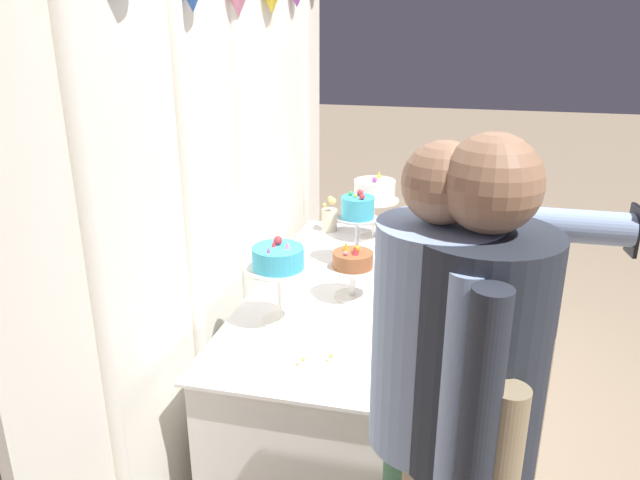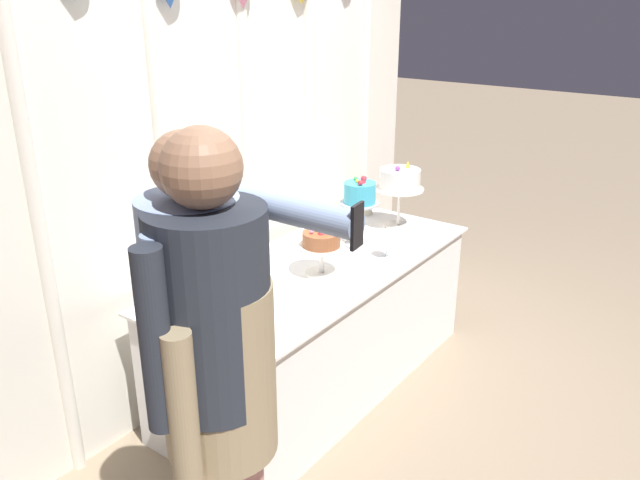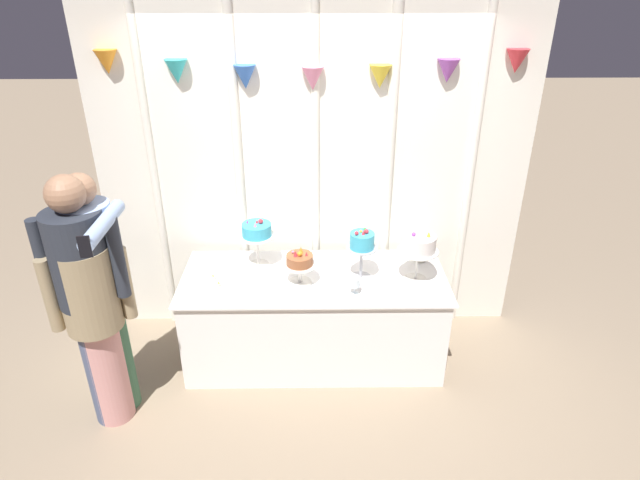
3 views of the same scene
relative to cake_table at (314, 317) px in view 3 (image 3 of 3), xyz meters
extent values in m
plane|color=gray|center=(0.00, -0.10, -0.36)|extent=(24.00, 24.00, 0.00)
cube|color=white|center=(0.00, 0.53, 0.93)|extent=(3.34, 0.04, 2.58)
cylinder|color=white|center=(-1.23, 0.50, 0.93)|extent=(0.06, 0.06, 2.58)
cylinder|color=white|center=(-0.57, 0.50, 0.93)|extent=(0.07, 0.07, 2.58)
cylinder|color=white|center=(0.02, 0.50, 0.93)|extent=(0.06, 0.06, 2.58)
cylinder|color=white|center=(0.58, 0.50, 0.93)|extent=(0.08, 0.08, 2.58)
cylinder|color=white|center=(1.22, 0.50, 0.93)|extent=(0.07, 0.07, 2.58)
cone|color=orange|center=(-1.43, 0.47, 1.83)|extent=(0.16, 0.16, 0.16)
cone|color=#2DB2B7|center=(-0.95, 0.47, 1.76)|extent=(0.16, 0.16, 0.16)
cone|color=blue|center=(-0.48, 0.47, 1.72)|extent=(0.16, 0.16, 0.16)
cone|color=pink|center=(0.00, 0.47, 1.71)|extent=(0.16, 0.16, 0.16)
cone|color=yellow|center=(0.48, 0.47, 1.72)|extent=(0.16, 0.16, 0.16)
cone|color=purple|center=(0.95, 0.47, 1.76)|extent=(0.16, 0.16, 0.16)
cone|color=#DB333D|center=(1.43, 0.47, 1.83)|extent=(0.16, 0.16, 0.16)
cube|color=white|center=(0.00, 0.00, -0.01)|extent=(1.91, 0.77, 0.71)
cube|color=white|center=(0.00, 0.00, 0.36)|extent=(1.96, 0.82, 0.01)
cylinder|color=silver|center=(-0.43, 0.18, 0.37)|extent=(0.16, 0.16, 0.01)
cylinder|color=silver|center=(-0.43, 0.18, 0.49)|extent=(0.02, 0.02, 0.24)
cylinder|color=silver|center=(-0.43, 0.18, 0.62)|extent=(0.27, 0.27, 0.01)
cylinder|color=#3DB2D1|center=(-0.43, 0.18, 0.67)|extent=(0.22, 0.22, 0.09)
sphere|color=#DB333D|center=(-0.39, 0.19, 0.73)|extent=(0.04, 0.04, 0.04)
cone|color=#DB333D|center=(-0.42, 0.20, 0.73)|extent=(0.02, 0.02, 0.03)
cone|color=purple|center=(-0.49, 0.20, 0.73)|extent=(0.02, 0.02, 0.03)
cone|color=pink|center=(-0.43, 0.13, 0.73)|extent=(0.02, 0.02, 0.03)
cylinder|color=silver|center=(-0.10, -0.08, 0.37)|extent=(0.17, 0.17, 0.01)
cylinder|color=silver|center=(-0.10, -0.08, 0.44)|extent=(0.03, 0.03, 0.13)
cylinder|color=silver|center=(-0.10, -0.08, 0.52)|extent=(0.25, 0.25, 0.01)
cylinder|color=#995633|center=(-0.10, -0.08, 0.56)|extent=(0.19, 0.19, 0.07)
cone|color=#DB333D|center=(-0.05, -0.09, 0.61)|extent=(0.02, 0.02, 0.03)
cone|color=orange|center=(-0.09, -0.05, 0.62)|extent=(0.03, 0.03, 0.05)
sphere|color=pink|center=(-0.15, -0.06, 0.60)|extent=(0.02, 0.02, 0.02)
cone|color=#DB333D|center=(-0.13, -0.10, 0.62)|extent=(0.03, 0.03, 0.04)
sphere|color=orange|center=(-0.10, -0.10, 0.61)|extent=(0.04, 0.04, 0.04)
cylinder|color=#B2B2B7|center=(0.34, -0.02, 0.37)|extent=(0.16, 0.16, 0.01)
cylinder|color=#B2B2B7|center=(0.34, -0.02, 0.49)|extent=(0.02, 0.02, 0.23)
cylinder|color=#B2B2B7|center=(0.34, -0.02, 0.61)|extent=(0.22, 0.22, 0.01)
cylinder|color=#3DB2D1|center=(0.34, -0.02, 0.68)|extent=(0.18, 0.18, 0.11)
sphere|color=#DB333D|center=(0.37, -0.03, 0.75)|extent=(0.03, 0.03, 0.03)
sphere|color=green|center=(0.37, 0.02, 0.74)|extent=(0.02, 0.02, 0.02)
sphere|color=yellow|center=(0.33, -0.01, 0.74)|extent=(0.02, 0.02, 0.02)
sphere|color=#DB333D|center=(0.30, -0.05, 0.75)|extent=(0.03, 0.03, 0.03)
cone|color=#DB333D|center=(0.35, -0.05, 0.75)|extent=(0.02, 0.02, 0.03)
cylinder|color=silver|center=(0.75, -0.05, 0.37)|extent=(0.16, 0.16, 0.01)
cylinder|color=silver|center=(0.75, -0.05, 0.49)|extent=(0.02, 0.02, 0.22)
cylinder|color=silver|center=(0.75, -0.05, 0.60)|extent=(0.29, 0.29, 0.01)
cylinder|color=white|center=(0.75, -0.05, 0.67)|extent=(0.24, 0.24, 0.12)
cone|color=yellow|center=(0.81, -0.07, 0.75)|extent=(0.03, 0.03, 0.04)
sphere|color=purple|center=(0.70, -0.06, 0.74)|extent=(0.03, 0.03, 0.03)
cylinder|color=silver|center=(0.28, -0.24, 0.37)|extent=(0.06, 0.06, 0.00)
cylinder|color=silver|center=(0.28, -0.24, 0.40)|extent=(0.01, 0.01, 0.07)
cylinder|color=silver|center=(0.28, -0.24, 0.46)|extent=(0.08, 0.08, 0.06)
cylinder|color=beige|center=(0.83, 0.24, 0.43)|extent=(0.10, 0.10, 0.14)
sphere|color=#E5C666|center=(0.87, 0.28, 0.51)|extent=(0.03, 0.03, 0.03)
sphere|color=#E5C666|center=(0.87, 0.24, 0.56)|extent=(0.04, 0.04, 0.04)
sphere|color=#E5C666|center=(0.79, 0.21, 0.57)|extent=(0.04, 0.04, 0.04)
cylinder|color=beige|center=(-0.74, -0.02, 0.37)|extent=(0.05, 0.05, 0.02)
sphere|color=#F9CC4C|center=(-0.74, -0.02, 0.39)|extent=(0.01, 0.01, 0.01)
cylinder|color=beige|center=(-0.69, -0.11, 0.37)|extent=(0.04, 0.04, 0.01)
sphere|color=#F9CC4C|center=(-0.69, -0.11, 0.39)|extent=(0.01, 0.01, 0.01)
cylinder|color=#D6938E|center=(-1.38, -0.63, 0.01)|extent=(0.31, 0.31, 0.75)
cylinder|color=#9E8966|center=(-1.38, -0.63, 0.67)|extent=(0.43, 0.43, 0.56)
sphere|color=beige|center=(-1.38, -0.63, 1.06)|extent=(0.23, 0.23, 0.23)
cylinder|color=#9E8966|center=(-1.58, -0.69, 0.66)|extent=(0.08, 0.08, 0.49)
cylinder|color=#9E8966|center=(-1.17, -0.56, 0.66)|extent=(0.08, 0.08, 0.49)
cylinder|color=#3D6B4C|center=(-1.35, -0.52, 0.11)|extent=(0.28, 0.28, 0.94)
cylinder|color=#93ADD6|center=(-1.35, -0.52, 0.88)|extent=(0.39, 0.39, 0.60)
sphere|color=#A37556|center=(-1.35, -0.52, 1.27)|extent=(0.19, 0.19, 0.19)
cylinder|color=#93ADD6|center=(-1.53, -0.59, 0.87)|extent=(0.08, 0.08, 0.53)
cylinder|color=#93ADD6|center=(-1.17, -0.71, 1.14)|extent=(0.08, 0.53, 0.08)
cube|color=black|center=(-1.17, -0.97, 1.14)|extent=(0.06, 0.02, 0.12)
cylinder|color=#4C5675|center=(-1.39, -0.62, 0.11)|extent=(0.26, 0.26, 0.94)
cylinder|color=#282D38|center=(-1.39, -0.62, 0.88)|extent=(0.37, 0.37, 0.60)
sphere|color=#A37556|center=(-1.39, -0.62, 1.29)|extent=(0.22, 0.22, 0.22)
cylinder|color=#282D38|center=(-1.60, -0.63, 0.87)|extent=(0.08, 0.08, 0.53)
cylinder|color=#282D38|center=(-1.17, -0.61, 0.87)|extent=(0.08, 0.08, 0.53)
camera|label=1|loc=(-2.71, -0.56, 1.62)|focal=34.22mm
camera|label=2|loc=(-2.53, -1.83, 1.73)|focal=36.06mm
camera|label=3|loc=(0.00, -3.41, 2.42)|focal=30.09mm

